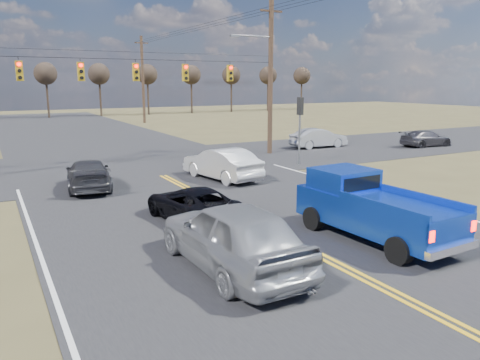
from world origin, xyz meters
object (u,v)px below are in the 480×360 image
white_car_queue (222,164)px  cross_car_east_near (319,138)px  black_suv (193,204)px  silver_suv (232,235)px  cross_car_east_far (426,138)px  pickup_truck (371,208)px  dgrey_car_queue (88,174)px

white_car_queue → cross_car_east_near: (11.40, 6.90, -0.07)m
black_suv → silver_suv: bearing=73.8°
white_car_queue → cross_car_east_near: 13.33m
black_suv → cross_car_east_far: cross_car_east_far is taller
pickup_truck → silver_suv: pickup_truck is taller
silver_suv → cross_car_east_far: silver_suv is taller
black_suv → cross_car_east_far: size_ratio=1.04×
black_suv → dgrey_car_queue: bearing=-78.4°
silver_suv → cross_car_east_far: 27.52m
cross_car_east_far → white_car_queue: bearing=104.5°
pickup_truck → black_suv: pickup_truck is taller
pickup_truck → dgrey_car_queue: (-6.22, 11.22, -0.31)m
dgrey_car_queue → cross_car_east_near: 18.62m
cross_car_east_near → cross_car_east_far: (7.49, -3.36, -0.10)m
black_suv → white_car_queue: white_car_queue is taller
dgrey_car_queue → cross_car_east_far: (25.13, 2.60, -0.06)m
silver_suv → white_car_queue: silver_suv is taller
cross_car_east_far → dgrey_car_queue: bearing=99.9°
dgrey_car_queue → cross_car_east_near: bearing=-153.3°
dgrey_car_queue → cross_car_east_near: size_ratio=1.06×
silver_suv → black_suv: 4.53m
cross_car_east_near → dgrey_car_queue: bearing=110.8°
silver_suv → cross_car_east_far: size_ratio=1.28×
white_car_queue → dgrey_car_queue: size_ratio=1.04×
pickup_truck → silver_suv: size_ratio=1.02×
cross_car_east_near → cross_car_east_far: 8.21m
black_suv → white_car_queue: (4.05, 5.94, 0.18)m
white_car_queue → cross_car_east_near: bearing=-158.4°
silver_suv → cross_car_east_near: 23.73m
white_car_queue → cross_car_east_far: bearing=-178.9°
pickup_truck → silver_suv: 4.83m
pickup_truck → cross_car_east_near: 20.64m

